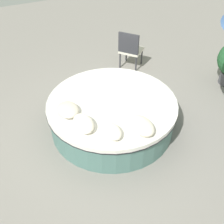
# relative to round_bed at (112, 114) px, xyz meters

# --- Properties ---
(ground_plane) EXTENTS (16.00, 16.00, 0.00)m
(ground_plane) POSITION_rel_round_bed_xyz_m (0.00, 0.00, -0.32)
(ground_plane) COLOR gray
(round_bed) EXTENTS (2.45, 2.45, 0.62)m
(round_bed) POSITION_rel_round_bed_xyz_m (0.00, 0.00, 0.00)
(round_bed) COLOR #4C726B
(round_bed) RESTS_ON ground_plane
(throw_pillow_0) EXTENTS (0.47, 0.38, 0.15)m
(throw_pillow_0) POSITION_rel_round_bed_xyz_m (-0.04, -0.84, 0.38)
(throw_pillow_0) COLOR beige
(throw_pillow_0) RESTS_ON round_bed
(throw_pillow_1) EXTENTS (0.50, 0.33, 0.19)m
(throw_pillow_1) POSITION_rel_round_bed_xyz_m (0.43, -0.73, 0.39)
(throw_pillow_1) COLOR silver
(throw_pillow_1) RESTS_ON round_bed
(throw_pillow_2) EXTENTS (0.42, 0.29, 0.15)m
(throw_pillow_2) POSITION_rel_round_bed_xyz_m (0.79, -0.38, 0.38)
(throw_pillow_2) COLOR silver
(throw_pillow_2) RESTS_ON round_bed
(throw_pillow_3) EXTENTS (0.53, 0.36, 0.16)m
(throw_pillow_3) POSITION_rel_round_bed_xyz_m (0.88, 0.12, 0.38)
(throw_pillow_3) COLOR beige
(throw_pillow_3) RESTS_ON round_bed
(patio_chair) EXTENTS (0.72, 0.72, 0.98)m
(patio_chair) POSITION_rel_round_bed_xyz_m (-1.86, 1.39, 0.24)
(patio_chair) COLOR #333338
(patio_chair) RESTS_ON ground_plane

